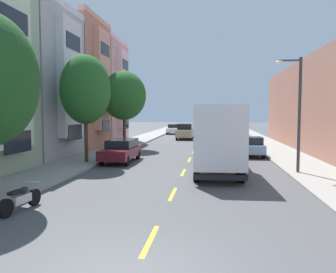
# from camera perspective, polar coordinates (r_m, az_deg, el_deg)

# --- Properties ---
(ground_plane) EXTENTS (160.00, 160.00, 0.00)m
(ground_plane) POSITION_cam_1_polar(r_m,az_deg,el_deg) (36.48, 5.04, -1.13)
(ground_plane) COLOR #4C4C4F
(sidewalk_left) EXTENTS (3.20, 120.00, 0.14)m
(sidewalk_left) POSITION_cam_1_polar(r_m,az_deg,el_deg) (35.52, -6.63, -1.17)
(sidewalk_left) COLOR #99968E
(sidewalk_left) RESTS_ON ground_plane
(sidewalk_right) EXTENTS (3.20, 120.00, 0.14)m
(sidewalk_right) POSITION_cam_1_polar(r_m,az_deg,el_deg) (34.89, 16.62, -1.41)
(sidewalk_right) COLOR #99968E
(sidewalk_right) RESTS_ON ground_plane
(lane_centerline_dashes) EXTENTS (0.14, 47.20, 0.01)m
(lane_centerline_dashes) POSITION_cam_1_polar(r_m,az_deg,el_deg) (31.01, 4.59, -2.04)
(lane_centerline_dashes) COLOR yellow
(lane_centerline_dashes) RESTS_ON ground_plane
(townhouse_fourth_terracotta) EXTENTS (12.57, 6.91, 11.99)m
(townhouse_fourth_terracotta) POSITION_cam_1_polar(r_m,az_deg,el_deg) (34.11, -20.96, 8.00)
(townhouse_fourth_terracotta) COLOR #B27560
(townhouse_fourth_terracotta) RESTS_ON ground_plane
(townhouse_fifth_rose) EXTENTS (11.41, 6.91, 11.51)m
(townhouse_fifth_rose) POSITION_cam_1_polar(r_m,az_deg,el_deg) (40.25, -15.36, 7.14)
(townhouse_fifth_rose) COLOR #CC9E9E
(townhouse_fifth_rose) RESTS_ON ground_plane
(street_tree_second) EXTENTS (3.16, 3.16, 6.79)m
(street_tree_second) POSITION_cam_1_polar(r_m,az_deg,el_deg) (21.99, -13.85, 7.73)
(street_tree_second) COLOR #47331E
(street_tree_second) RESTS_ON sidewalk_left
(street_tree_third) EXTENTS (4.00, 4.00, 6.92)m
(street_tree_third) POSITION_cam_1_polar(r_m,az_deg,el_deg) (30.88, -7.49, 6.89)
(street_tree_third) COLOR #47331E
(street_tree_third) RESTS_ON sidewalk_left
(street_lamp) EXTENTS (1.35, 0.28, 6.03)m
(street_lamp) POSITION_cam_1_polar(r_m,az_deg,el_deg) (18.94, 20.94, 4.97)
(street_lamp) COLOR #38383D
(street_lamp) RESTS_ON sidewalk_right
(delivery_box_truck) EXTENTS (2.67, 7.66, 3.65)m
(delivery_box_truck) POSITION_cam_1_polar(r_m,az_deg,el_deg) (18.30, 8.28, 0.06)
(delivery_box_truck) COLOR white
(delivery_box_truck) RESTS_ON ground_plane
(parked_hatchback_white) EXTENTS (1.75, 4.00, 1.50)m
(parked_hatchback_white) POSITION_cam_1_polar(r_m,az_deg,el_deg) (52.20, 0.87, 1.27)
(parked_hatchback_white) COLOR silver
(parked_hatchback_white) RESTS_ON ground_plane
(parked_pickup_orange) EXTENTS (2.10, 5.34, 1.73)m
(parked_pickup_orange) POSITION_cam_1_polar(r_m,az_deg,el_deg) (35.04, 11.99, -0.06)
(parked_pickup_orange) COLOR orange
(parked_pickup_orange) RESTS_ON ground_plane
(parked_suv_charcoal) EXTENTS (2.08, 4.85, 1.93)m
(parked_suv_charcoal) POSITION_cam_1_polar(r_m,az_deg,el_deg) (55.13, 10.36, 1.59)
(parked_suv_charcoal) COLOR #333338
(parked_suv_charcoal) RESTS_ON ground_plane
(parked_pickup_navy) EXTENTS (2.13, 5.35, 1.73)m
(parked_pickup_navy) POSITION_cam_1_polar(r_m,az_deg,el_deg) (61.04, 10.17, 1.67)
(parked_pickup_navy) COLOR navy
(parked_pickup_navy) RESTS_ON ground_plane
(parked_hatchback_sky) EXTENTS (1.76, 4.01, 1.50)m
(parked_hatchback_sky) POSITION_cam_1_polar(r_m,az_deg,el_deg) (26.13, 13.85, -1.62)
(parked_hatchback_sky) COLOR #7A9EC6
(parked_hatchback_sky) RESTS_ON ground_plane
(parked_wagon_burgundy) EXTENTS (1.84, 4.71, 1.50)m
(parked_wagon_burgundy) POSITION_cam_1_polar(r_m,az_deg,el_deg) (22.69, -7.92, -2.27)
(parked_wagon_burgundy) COLOR maroon
(parked_wagon_burgundy) RESTS_ON ground_plane
(moving_champagne_sedan) EXTENTS (1.95, 4.80, 1.93)m
(moving_champagne_sedan) POSITION_cam_1_polar(r_m,az_deg,el_deg) (41.87, 2.90, 0.89)
(moving_champagne_sedan) COLOR tan
(moving_champagne_sedan) RESTS_ON ground_plane
(parked_motorcycle) EXTENTS (0.62, 2.05, 0.90)m
(parked_motorcycle) POSITION_cam_1_polar(r_m,az_deg,el_deg) (12.40, -23.71, -9.71)
(parked_motorcycle) COLOR black
(parked_motorcycle) RESTS_ON ground_plane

